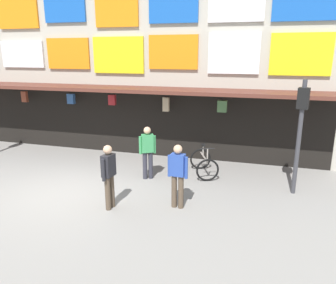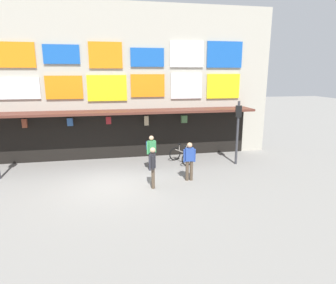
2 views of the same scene
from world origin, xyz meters
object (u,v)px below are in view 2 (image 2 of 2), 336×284
at_px(pedestrian_in_purple, 189,159).
at_px(bicycle_parked, 181,156).
at_px(traffic_light_far, 238,123).
at_px(pedestrian_in_black, 151,150).
at_px(pedestrian_in_red, 153,165).

bearing_deg(pedestrian_in_purple, bicycle_parked, 84.29).
bearing_deg(traffic_light_far, pedestrian_in_purple, -148.83).
relative_size(bicycle_parked, pedestrian_in_black, 0.80).
xyz_separation_m(pedestrian_in_purple, pedestrian_in_red, (-1.65, -0.51, 0.00)).
distance_m(traffic_light_far, pedestrian_in_purple, 3.65).
height_order(traffic_light_far, bicycle_parked, traffic_light_far).
relative_size(traffic_light_far, bicycle_parked, 2.38).
distance_m(traffic_light_far, pedestrian_in_red, 5.28).
bearing_deg(pedestrian_in_black, pedestrian_in_red, -96.23).
bearing_deg(traffic_light_far, bicycle_parked, 165.61).
bearing_deg(bicycle_parked, pedestrian_in_purple, -95.71).
height_order(traffic_light_far, pedestrian_in_red, traffic_light_far).
xyz_separation_m(traffic_light_far, bicycle_parked, (-2.70, 0.69, -1.75)).
relative_size(traffic_light_far, pedestrian_in_purple, 1.90).
distance_m(traffic_light_far, bicycle_parked, 3.29).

